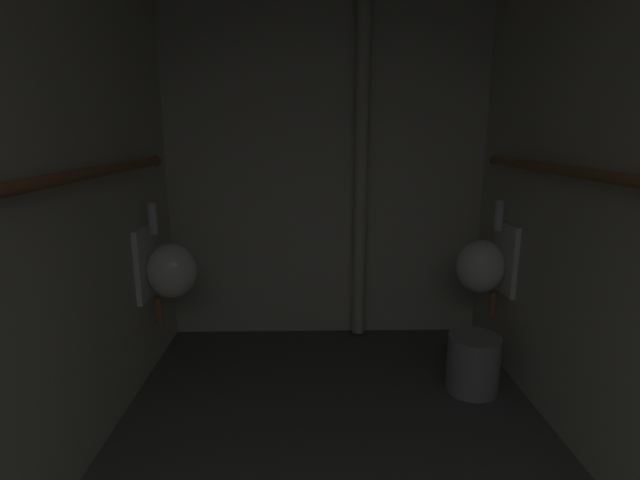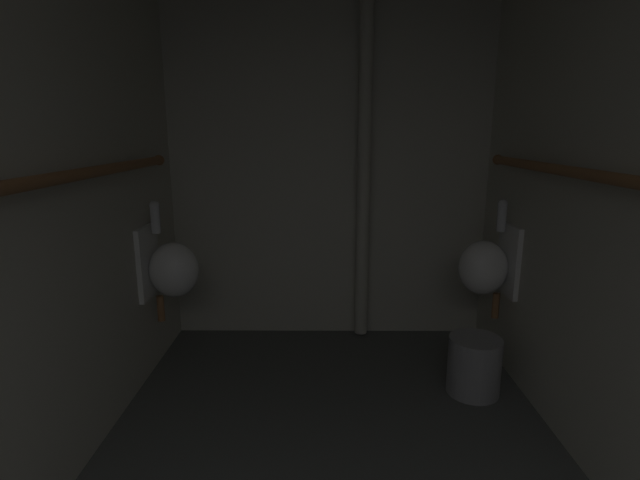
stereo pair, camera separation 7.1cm
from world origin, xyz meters
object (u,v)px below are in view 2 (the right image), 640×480
at_px(urinal_right_mid, 487,266).
at_px(standpipe_back_wall, 364,170).
at_px(urinal_left_mid, 170,268).
at_px(waste_bin, 474,365).

xyz_separation_m(urinal_right_mid, standpipe_back_wall, (-0.73, 0.45, 0.55)).
xyz_separation_m(urinal_left_mid, urinal_right_mid, (1.94, 0.06, 0.00)).
distance_m(standpipe_back_wall, waste_bin, 1.44).
xyz_separation_m(standpipe_back_wall, waste_bin, (0.59, -0.78, -1.06)).
height_order(urinal_left_mid, standpipe_back_wall, standpipe_back_wall).
height_order(standpipe_back_wall, waste_bin, standpipe_back_wall).
relative_size(urinal_right_mid, waste_bin, 2.26).
height_order(urinal_right_mid, waste_bin, urinal_right_mid).
relative_size(urinal_right_mid, standpipe_back_wall, 0.32).
xyz_separation_m(urinal_left_mid, waste_bin, (1.80, -0.27, -0.50)).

